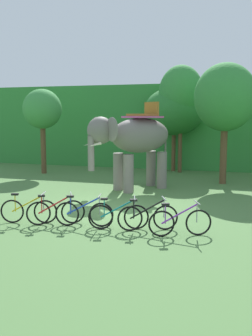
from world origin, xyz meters
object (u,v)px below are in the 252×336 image
object	(u,v)px
tree_far_left	(225,98)
bike_teal	(118,216)
bike_yellow	(29,211)
tree_far_right	(181,94)
bike_red	(56,212)
bike_purple	(180,222)
bike_black	(148,217)
tree_center_right	(42,110)
tree_left	(174,111)
elephant	(134,139)
bike_blue	(84,213)

from	to	relation	value
tree_far_left	bike_teal	xyz separation A→B (m)	(-2.45, -8.52, -3.62)
bike_yellow	tree_far_left	bearing A→B (deg)	59.10
tree_far_right	bike_yellow	distance (m)	12.73
bike_red	bike_teal	size ratio (longest dim) A/B	0.93
tree_far_right	tree_far_left	bearing A→B (deg)	-50.95
bike_teal	bike_purple	size ratio (longest dim) A/B	1.03
tree_far_left	bike_black	distance (m)	9.28
tree_center_right	bike_yellow	bearing A→B (deg)	-63.81
tree_center_right	tree_far_left	world-z (taller)	tree_far_left
bike_yellow	bike_purple	bearing A→B (deg)	0.61
bike_red	tree_left	bearing A→B (deg)	83.38
tree_left	bike_teal	size ratio (longest dim) A/B	2.92
elephant	bike_red	distance (m)	6.20
bike_blue	bike_teal	size ratio (longest dim) A/B	1.02
tree_far_right	bike_black	size ratio (longest dim) A/B	3.75
bike_teal	bike_purple	bearing A→B (deg)	-3.74
bike_teal	tree_center_right	bearing A→B (deg)	128.80
bike_yellow	tree_center_right	bearing A→B (deg)	116.19
elephant	tree_far_right	bearing A→B (deg)	79.38
tree_far_left	bike_teal	size ratio (longest dim) A/B	3.39
bike_blue	bike_purple	bearing A→B (deg)	-2.43
tree_far_right	bike_yellow	world-z (taller)	tree_far_right
bike_red	bike_black	xyz separation A→B (m)	(2.73, 0.18, 0.00)
elephant	bike_purple	bearing A→B (deg)	-63.90
tree_far_left	bike_yellow	xyz separation A→B (m)	(-5.19, -8.68, -3.62)
tree_far_right	bike_teal	xyz separation A→B (m)	(0.08, -11.63, -3.99)
tree_center_right	bike_teal	size ratio (longest dim) A/B	2.81
tree_far_left	elephant	size ratio (longest dim) A/B	1.45
elephant	bike_black	distance (m)	6.30
bike_purple	tree_center_right	bearing A→B (deg)	134.55
bike_purple	bike_red	bearing A→B (deg)	178.98
tree_center_right	elephant	xyz separation A→B (m)	(6.12, -3.23, -1.31)
elephant	bike_purple	xyz separation A→B (m)	(2.91, -5.95, -1.82)
bike_yellow	bike_purple	xyz separation A→B (m)	(4.50, 0.05, 0.00)
tree_far_right	bike_blue	world-z (taller)	tree_far_right
tree_far_right	tree_far_left	xyz separation A→B (m)	(2.52, -3.11, -0.37)
elephant	bike_blue	xyz separation A→B (m)	(0.12, -5.83, -1.82)
tree_far_right	bike_red	size ratio (longest dim) A/B	3.90
tree_far_right	elephant	world-z (taller)	tree_far_right
tree_far_right	bike_black	bearing A→B (deg)	-85.57
bike_teal	bike_purple	xyz separation A→B (m)	(1.75, -0.11, 0.00)
bike_blue	bike_red	bearing A→B (deg)	-176.50
tree_far_left	bike_teal	bearing A→B (deg)	-106.02
bike_blue	tree_left	bearing A→B (deg)	87.48
tree_far_right	elephant	bearing A→B (deg)	-100.62
tree_far_left	bike_blue	xyz separation A→B (m)	(-3.49, -8.51, -3.62)
tree_left	bike_yellow	xyz separation A→B (m)	(-2.23, -12.20, -3.05)
tree_left	bike_yellow	distance (m)	12.78
tree_left	bike_red	world-z (taller)	tree_left
bike_yellow	bike_black	distance (m)	3.57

